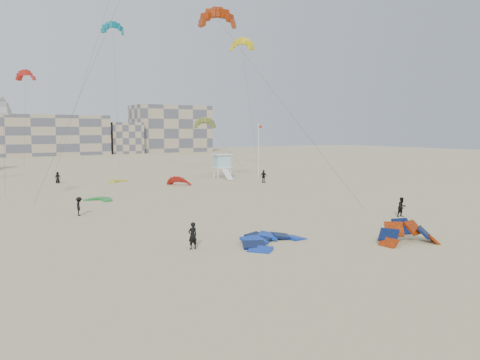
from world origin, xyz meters
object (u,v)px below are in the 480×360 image
kite_ground_orange (408,243)px  kitesurfer_main (193,236)px  kite_ground_blue (271,243)px  lifeguard_tower_near (222,166)px

kite_ground_orange → kitesurfer_main: bearing=169.6°
kite_ground_blue → lifeguard_tower_near: size_ratio=0.93×
kitesurfer_main → lifeguard_tower_near: (22.69, 36.89, 1.01)m
kite_ground_blue → kitesurfer_main: (-5.05, 1.28, 0.85)m
kite_ground_orange → kitesurfer_main: 13.95m
lifeguard_tower_near → kite_ground_orange: bearing=-93.4°
kitesurfer_main → lifeguard_tower_near: lifeguard_tower_near is taller
lifeguard_tower_near → kitesurfer_main: bearing=-111.7°
kitesurfer_main → lifeguard_tower_near: bearing=-128.4°
lifeguard_tower_near → kite_ground_blue: bearing=-104.9°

